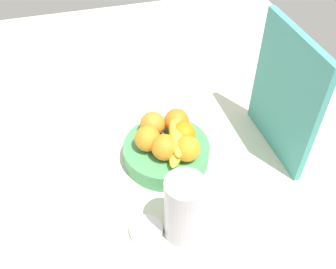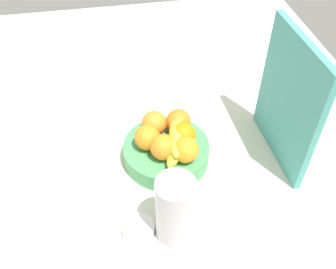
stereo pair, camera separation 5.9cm
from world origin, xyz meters
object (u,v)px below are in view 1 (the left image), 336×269
(orange_front_right, at_px, (165,147))
(orange_top_stack, at_px, (153,124))
(banana_bunch, at_px, (178,138))
(thermos_tumbler, at_px, (184,209))
(cutting_board, at_px, (285,96))
(jar_lid, at_px, (146,231))
(orange_back_left, at_px, (183,134))
(orange_front_left, at_px, (147,139))
(orange_center, at_px, (187,149))
(orange_back_right, at_px, (177,121))
(fruit_bowl, at_px, (168,152))

(orange_front_right, relative_size, orange_top_stack, 1.00)
(banana_bunch, distance_m, thermos_tumbler, 0.23)
(cutting_board, relative_size, jar_lid, 4.56)
(orange_front_right, bearing_deg, banana_bunch, 120.33)
(orange_back_left, xyz_separation_m, thermos_tumbler, (0.23, -0.07, 0.00))
(orange_top_stack, height_order, jar_lid, orange_top_stack)
(jar_lid, bearing_deg, orange_front_right, 152.67)
(orange_back_left, height_order, jar_lid, orange_back_left)
(orange_front_left, relative_size, jar_lid, 0.87)
(banana_bunch, bearing_deg, orange_top_stack, -142.27)
(cutting_board, bearing_deg, thermos_tumbler, -60.24)
(orange_center, relative_size, banana_bunch, 0.36)
(orange_back_right, relative_size, cutting_board, 0.19)
(orange_front_left, bearing_deg, orange_top_stack, 152.62)
(fruit_bowl, bearing_deg, orange_front_left, -94.92)
(cutting_board, bearing_deg, orange_top_stack, -105.73)
(orange_center, relative_size, orange_top_stack, 1.00)
(thermos_tumbler, bearing_deg, cutting_board, 122.10)
(orange_top_stack, bearing_deg, orange_front_left, -27.38)
(orange_front_right, bearing_deg, orange_center, 70.49)
(orange_center, relative_size, cutting_board, 0.19)
(fruit_bowl, distance_m, jar_lid, 0.24)
(banana_bunch, distance_m, jar_lid, 0.25)
(orange_front_left, height_order, orange_back_right, same)
(jar_lid, bearing_deg, orange_front_left, 165.66)
(fruit_bowl, distance_m, orange_front_right, 0.07)
(orange_front_right, bearing_deg, orange_back_left, 119.76)
(orange_center, bearing_deg, banana_bunch, -165.05)
(orange_back_left, bearing_deg, orange_back_right, -178.15)
(orange_front_right, xyz_separation_m, thermos_tumbler, (0.19, -0.01, 0.00))
(fruit_bowl, distance_m, orange_front_left, 0.08)
(cutting_board, relative_size, thermos_tumbler, 1.96)
(thermos_tumbler, bearing_deg, orange_back_left, 163.86)
(orange_front_right, height_order, orange_back_right, same)
(orange_front_right, distance_m, banana_bunch, 0.05)
(banana_bunch, bearing_deg, cutting_board, 87.51)
(orange_front_left, xyz_separation_m, jar_lid, (0.22, -0.06, -0.08))
(banana_bunch, xyz_separation_m, jar_lid, (0.20, -0.13, -0.08))
(orange_center, bearing_deg, orange_top_stack, -150.21)
(orange_front_left, bearing_deg, fruit_bowl, 85.08)
(banana_bunch, bearing_deg, fruit_bowl, -117.85)
(orange_top_stack, bearing_deg, orange_center, 29.79)
(orange_front_right, height_order, cutting_board, cutting_board)
(orange_center, distance_m, thermos_tumbler, 0.19)
(orange_top_stack, height_order, cutting_board, cutting_board)
(orange_top_stack, distance_m, jar_lid, 0.29)
(orange_center, height_order, orange_back_right, same)
(orange_front_right, relative_size, jar_lid, 0.87)
(thermos_tumbler, bearing_deg, orange_back_right, 167.14)
(orange_back_left, bearing_deg, orange_top_stack, -130.33)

